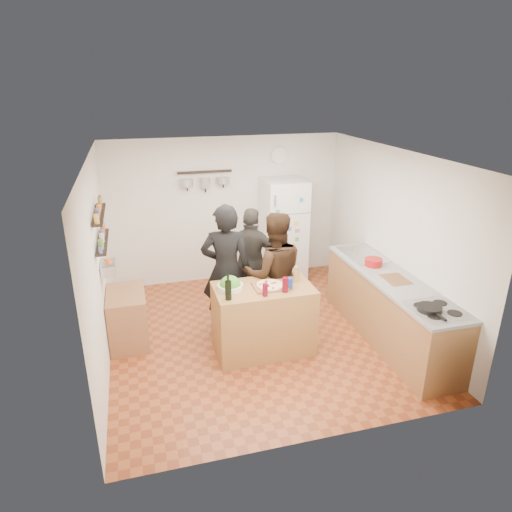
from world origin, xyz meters
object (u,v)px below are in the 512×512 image
object	(u,v)px
fridge	(284,231)
person_center	(274,274)
red_bowl	(373,262)
wine_bottle	(228,290)
salad_bowl	(230,287)
person_back	(252,261)
person_left	(226,271)
side_table	(128,317)
prep_island	(263,319)
pepper_mill	(296,275)
skillet	(429,308)
counter_run	(389,309)
wall_clock	(279,156)
salt_canister	(289,283)

from	to	relation	value
fridge	person_center	bearing A→B (deg)	-112.66
red_bowl	fridge	distance (m)	2.00
wine_bottle	fridge	distance (m)	2.78
salad_bowl	wine_bottle	world-z (taller)	wine_bottle
wine_bottle	person_back	xyz separation A→B (m)	(0.64, 1.33, -0.21)
person_left	side_table	distance (m)	1.47
prep_island	salad_bowl	distance (m)	0.65
prep_island	red_bowl	bearing A→B (deg)	8.82
pepper_mill	skillet	xyz separation A→B (m)	(1.18, -1.16, -0.05)
wine_bottle	person_back	world-z (taller)	person_back
person_center	prep_island	bearing A→B (deg)	65.08
person_left	person_center	xyz separation A→B (m)	(0.63, -0.17, -0.06)
person_back	red_bowl	size ratio (longest dim) A/B	6.72
salad_bowl	person_left	world-z (taller)	person_left
person_back	counter_run	size ratio (longest dim) A/B	0.62
counter_run	red_bowl	size ratio (longest dim) A/B	10.80
red_bowl	wall_clock	size ratio (longest dim) A/B	0.81
pepper_mill	prep_island	bearing A→B (deg)	-173.66
pepper_mill	red_bowl	world-z (taller)	pepper_mill
person_back	side_table	xyz separation A→B (m)	(-1.85, -0.43, -0.45)
salt_canister	fridge	distance (m)	2.35
side_table	prep_island	bearing A→B (deg)	-21.56
wall_clock	salad_bowl	bearing A→B (deg)	-120.20
salt_canister	skillet	size ratio (longest dim) A/B	0.52
salt_canister	prep_island	bearing A→B (deg)	158.20
person_back	fridge	bearing A→B (deg)	-101.62
salad_bowl	pepper_mill	world-z (taller)	pepper_mill
salt_canister	person_left	bearing A→B (deg)	132.79
person_center	red_bowl	size ratio (longest dim) A/B	7.20
wall_clock	salt_canister	bearing A→B (deg)	-104.81
salad_bowl	wine_bottle	distance (m)	0.29
person_center	fridge	bearing A→B (deg)	-105.10
pepper_mill	red_bowl	bearing A→B (deg)	9.72
person_center	counter_run	distance (m)	1.63
person_center	salad_bowl	bearing A→B (deg)	36.08
salt_canister	skillet	world-z (taller)	salt_canister
person_center	counter_run	xyz separation A→B (m)	(1.46, -0.60, -0.43)
skillet	wall_clock	xyz separation A→B (m)	(-0.65, 3.57, 1.20)
salad_bowl	wall_clock	bearing A→B (deg)	59.80
person_left	person_back	world-z (taller)	person_left
wine_bottle	side_table	world-z (taller)	wine_bottle
prep_island	wall_clock	world-z (taller)	wall_clock
wine_bottle	person_center	xyz separation A→B (m)	(0.77, 0.65, -0.15)
person_left	skillet	xyz separation A→B (m)	(1.99, -1.70, 0.01)
pepper_mill	person_left	bearing A→B (deg)	146.21
salt_canister	person_left	distance (m)	0.97
fridge	red_bowl	bearing A→B (deg)	-69.45
skillet	red_bowl	bearing A→B (deg)	87.92
skillet	fridge	size ratio (longest dim) A/B	0.15
person_left	skillet	size ratio (longest dim) A/B	6.79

